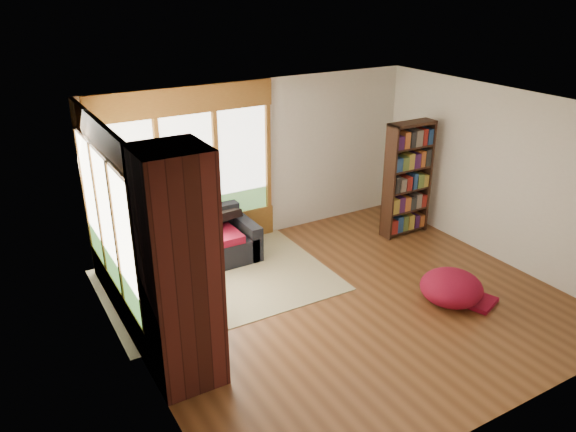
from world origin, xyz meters
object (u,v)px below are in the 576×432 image
brick_chimney (179,272)px  pouf (451,287)px  sectional_sofa (164,265)px  bookshelf (408,179)px  dog_brindle (149,250)px  dog_tan (168,231)px  area_rug (217,280)px

brick_chimney → pouf: bearing=-5.6°
brick_chimney → pouf: (3.59, -0.35, -1.07)m
sectional_sofa → pouf: bearing=-37.8°
brick_chimney → sectional_sofa: 2.32m
bookshelf → brick_chimney: bearing=-159.7°
pouf → dog_brindle: bearing=148.8°
dog_brindle → pouf: bearing=-110.3°
dog_tan → dog_brindle: (-0.40, -0.41, -0.02)m
brick_chimney → dog_brindle: bearing=84.0°
sectional_sofa → bookshelf: bookshelf is taller
area_rug → dog_brindle: 1.21m
bookshelf → dog_tan: size_ratio=2.07×
area_rug → pouf: 3.26m
bookshelf → dog_tan: bookshelf is taller
sectional_sofa → pouf: 3.95m
brick_chimney → bookshelf: (4.54, 1.68, -0.34)m
sectional_sofa → dog_tan: 0.49m
brick_chimney → area_rug: brick_chimney is taller
area_rug → pouf: pouf is taller
dog_brindle → dog_tan: bearing=-33.2°
brick_chimney → sectional_sofa: size_ratio=1.18×
pouf → dog_brindle: dog_brindle is taller
brick_chimney → dog_tan: bearing=74.8°
bookshelf → pouf: 2.36m
area_rug → pouf: size_ratio=3.84×
area_rug → bookshelf: size_ratio=1.66×
pouf → dog_brindle: 4.01m
bookshelf → dog_brindle: bearing=179.6°
brick_chimney → dog_brindle: 1.81m
pouf → area_rug: bearing=139.3°
dog_tan → area_rug: bearing=-42.9°
brick_chimney → area_rug: 2.46m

